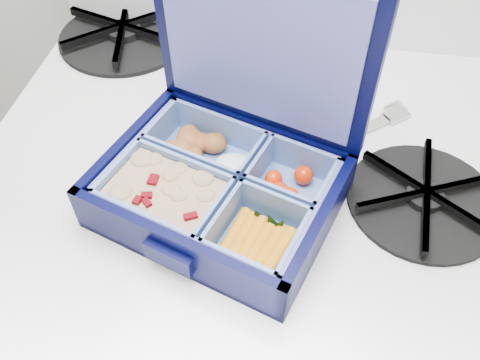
% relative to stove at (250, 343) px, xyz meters
% --- Properties ---
extents(stove, '(0.64, 0.64, 0.96)m').
position_rel_stove_xyz_m(stove, '(0.00, 0.00, 0.00)').
color(stove, white).
rests_on(stove, floor).
extents(bento_box, '(0.27, 0.24, 0.05)m').
position_rel_stove_xyz_m(bento_box, '(-0.03, -0.06, 0.51)').
color(bento_box, black).
rests_on(bento_box, stove).
extents(burner_grate, '(0.21, 0.21, 0.02)m').
position_rel_stove_xyz_m(burner_grate, '(0.18, -0.02, 0.49)').
color(burner_grate, black).
rests_on(burner_grate, stove).
extents(burner_grate_rear, '(0.24, 0.24, 0.02)m').
position_rel_stove_xyz_m(burner_grate_rear, '(-0.23, 0.22, 0.49)').
color(burner_grate_rear, black).
rests_on(burner_grate_rear, stove).
extents(fork, '(0.16, 0.14, 0.01)m').
position_rel_stove_xyz_m(fork, '(0.09, 0.06, 0.48)').
color(fork, '#AEAEAE').
rests_on(fork, stove).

